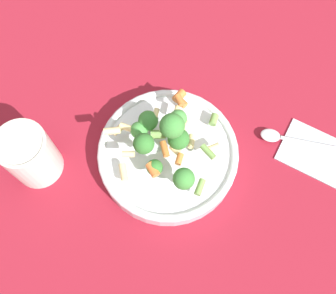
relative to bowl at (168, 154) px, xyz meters
name	(u,v)px	position (x,y,z in m)	size (l,w,h in m)	color
ground_plane	(168,158)	(0.00, 0.00, -0.02)	(3.00, 3.00, 0.00)	maroon
bowl	(168,154)	(0.00, 0.00, 0.00)	(0.24, 0.24, 0.04)	silver
pasta_salad	(165,139)	(-0.01, 0.00, 0.06)	(0.19, 0.19, 0.10)	#8CB766
cup	(30,155)	(-0.19, -0.12, 0.04)	(0.08, 0.08, 0.11)	silver
napkin	(320,155)	(0.24, 0.14, -0.02)	(0.14, 0.09, 0.01)	#B2BCC6
spoon	(293,140)	(0.18, 0.14, -0.01)	(0.18, 0.07, 0.01)	silver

